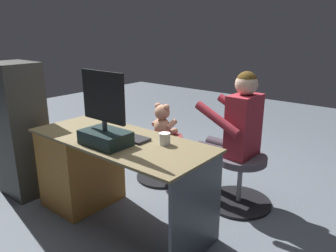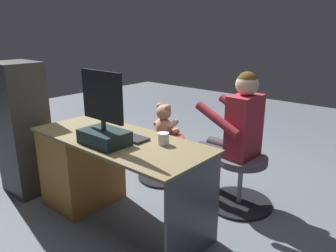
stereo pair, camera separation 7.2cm
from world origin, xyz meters
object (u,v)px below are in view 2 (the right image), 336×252
(monitor, at_px, (104,125))
(computer_mouse, at_px, (104,127))
(tv_remote, at_px, (89,133))
(visitor_chair, at_px, (240,178))
(teddy_bear, at_px, (165,121))
(person, at_px, (234,128))
(keyboard, at_px, (125,136))
(cup, at_px, (163,139))
(office_chair_teddy, at_px, (164,155))
(desk, at_px, (89,165))

(monitor, relative_size, computer_mouse, 5.62)
(computer_mouse, relative_size, tv_remote, 0.64)
(computer_mouse, height_order, visitor_chair, computer_mouse)
(computer_mouse, bearing_deg, tv_remote, 97.32)
(teddy_bear, bearing_deg, person, -178.65)
(computer_mouse, bearing_deg, keyboard, 175.57)
(keyboard, relative_size, visitor_chair, 0.71)
(keyboard, bearing_deg, tv_remote, 28.19)
(cup, distance_m, tv_remote, 0.65)
(keyboard, height_order, office_chair_teddy, keyboard)
(cup, height_order, teddy_bear, teddy_bear)
(teddy_bear, height_order, person, person)
(desk, distance_m, tv_remote, 0.40)
(cup, bearing_deg, keyboard, 11.85)
(computer_mouse, xyz_separation_m, office_chair_teddy, (-0.00, -0.77, -0.49))
(computer_mouse, bearing_deg, office_chair_teddy, -90.24)
(cup, xyz_separation_m, tv_remote, (0.61, 0.22, -0.03))
(desk, height_order, computer_mouse, computer_mouse)
(computer_mouse, distance_m, office_chair_teddy, 0.91)
(desk, bearing_deg, office_chair_teddy, -100.16)
(person, bearing_deg, tv_remote, 51.05)
(computer_mouse, relative_size, visitor_chair, 0.16)
(office_chair_teddy, distance_m, person, 0.92)
(computer_mouse, bearing_deg, cup, -175.63)
(office_chair_teddy, distance_m, teddy_bear, 0.37)
(cup, bearing_deg, computer_mouse, 4.37)
(monitor, relative_size, person, 0.44)
(keyboard, height_order, person, person)
(monitor, height_order, office_chair_teddy, monitor)
(desk, bearing_deg, person, -137.41)
(computer_mouse, xyz_separation_m, tv_remote, (-0.02, 0.17, -0.01))
(monitor, bearing_deg, person, -115.95)
(office_chair_teddy, bearing_deg, monitor, 106.77)
(computer_mouse, relative_size, teddy_bear, 0.27)
(tv_remote, xyz_separation_m, office_chair_teddy, (0.02, -0.94, -0.48))
(office_chair_teddy, bearing_deg, desk, 79.84)
(teddy_bear, bearing_deg, visitor_chair, -178.57)
(teddy_bear, bearing_deg, desk, 79.97)
(monitor, bearing_deg, tv_remote, -12.02)
(teddy_bear, xyz_separation_m, visitor_chair, (-0.89, -0.02, -0.37))
(visitor_chair, bearing_deg, cup, 71.14)
(cup, bearing_deg, visitor_chair, -108.86)
(monitor, height_order, cup, monitor)
(tv_remote, relative_size, office_chair_teddy, 0.27)
(keyboard, relative_size, office_chair_teddy, 0.75)
(keyboard, height_order, tv_remote, keyboard)
(monitor, xyz_separation_m, office_chair_teddy, (0.30, -1.00, -0.62))
(cup, xyz_separation_m, visitor_chair, (-0.26, -0.75, -0.52))
(desk, relative_size, monitor, 2.86)
(monitor, height_order, visitor_chair, monitor)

